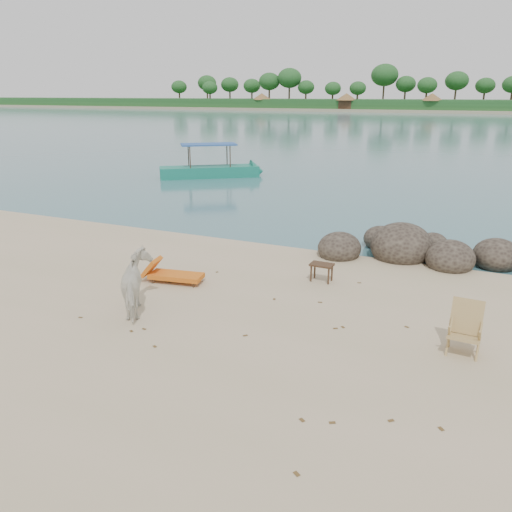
% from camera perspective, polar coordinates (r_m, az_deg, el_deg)
% --- Properties ---
extents(water, '(400.00, 400.00, 0.00)m').
position_cam_1_polar(water, '(98.48, 22.17, 14.11)').
color(water, '#3B6F77').
rests_on(water, ground).
extents(far_shore, '(420.00, 90.00, 1.40)m').
position_cam_1_polar(far_shore, '(178.39, 23.46, 15.18)').
color(far_shore, tan).
rests_on(far_shore, ground).
extents(far_scenery, '(420.00, 18.00, 9.50)m').
position_cam_1_polar(far_scenery, '(145.04, 23.26, 16.11)').
color(far_scenery, '#1E4C1E').
rests_on(far_scenery, ground).
extents(boulders, '(6.45, 3.10, 1.37)m').
position_cam_1_polar(boulders, '(15.49, 18.00, 0.61)').
color(boulders, black).
rests_on(boulders, ground).
extents(cow, '(1.51, 1.68, 1.32)m').
position_cam_1_polar(cow, '(11.28, -13.32, -3.25)').
color(cow, beige).
rests_on(cow, ground).
extents(side_table, '(0.60, 0.40, 0.47)m').
position_cam_1_polar(side_table, '(13.01, 7.50, -2.02)').
color(side_table, '#342314').
rests_on(side_table, ground).
extents(lounge_chair, '(1.79, 0.87, 0.51)m').
position_cam_1_polar(lounge_chair, '(12.99, -9.11, -2.03)').
color(lounge_chair, '#DD5D1A').
rests_on(lounge_chair, ground).
extents(deck_chair, '(0.66, 0.72, 0.97)m').
position_cam_1_polar(deck_chair, '(10.08, 22.76, -7.97)').
color(deck_chair, tan).
rests_on(deck_chair, ground).
extents(boat_near, '(6.09, 4.94, 3.14)m').
position_cam_1_polar(boat_near, '(29.79, -5.41, 12.04)').
color(boat_near, '#16755F').
rests_on(boat_near, water).
extents(dead_leaves, '(7.62, 7.20, 0.00)m').
position_cam_1_polar(dead_leaves, '(10.19, 1.29, -9.19)').
color(dead_leaves, brown).
rests_on(dead_leaves, ground).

